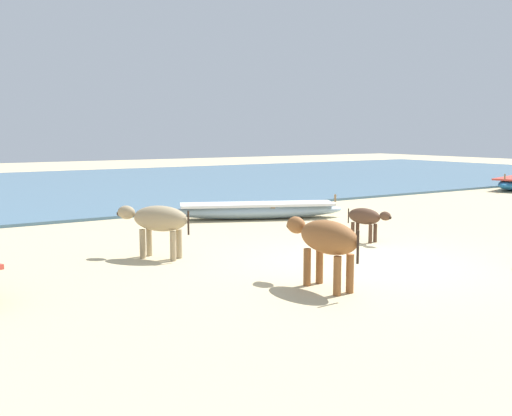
{
  "coord_description": "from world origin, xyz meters",
  "views": [
    {
      "loc": [
        -7.08,
        -7.52,
        2.28
      ],
      "look_at": [
        -0.07,
        3.43,
        0.6
      ],
      "focal_mm": 40.71,
      "sensor_mm": 36.0,
      "label": 1
    }
  ],
  "objects_px": {
    "calf_near_dark": "(366,218)",
    "cow_second_adult_dun": "(158,220)",
    "fishing_boat_0": "(258,210)",
    "cow_adult_brown": "(326,239)"
  },
  "relations": [
    {
      "from": "calf_near_dark",
      "to": "cow_second_adult_dun",
      "type": "bearing_deg",
      "value": -111.71
    },
    {
      "from": "cow_second_adult_dun",
      "to": "cow_adult_brown",
      "type": "bearing_deg",
      "value": 163.65
    },
    {
      "from": "fishing_boat_0",
      "to": "cow_adult_brown",
      "type": "distance_m",
      "value": 7.11
    },
    {
      "from": "calf_near_dark",
      "to": "fishing_boat_0",
      "type": "bearing_deg",
      "value": 171.11
    },
    {
      "from": "calf_near_dark",
      "to": "cow_second_adult_dun",
      "type": "height_order",
      "value": "cow_second_adult_dun"
    },
    {
      "from": "cow_second_adult_dun",
      "to": "calf_near_dark",
      "type": "bearing_deg",
      "value": -138.05
    },
    {
      "from": "fishing_boat_0",
      "to": "cow_adult_brown",
      "type": "relative_size",
      "value": 2.91
    },
    {
      "from": "fishing_boat_0",
      "to": "cow_adult_brown",
      "type": "bearing_deg",
      "value": -90.79
    },
    {
      "from": "fishing_boat_0",
      "to": "calf_near_dark",
      "type": "height_order",
      "value": "calf_near_dark"
    },
    {
      "from": "cow_adult_brown",
      "to": "cow_second_adult_dun",
      "type": "bearing_deg",
      "value": 18.43
    }
  ]
}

